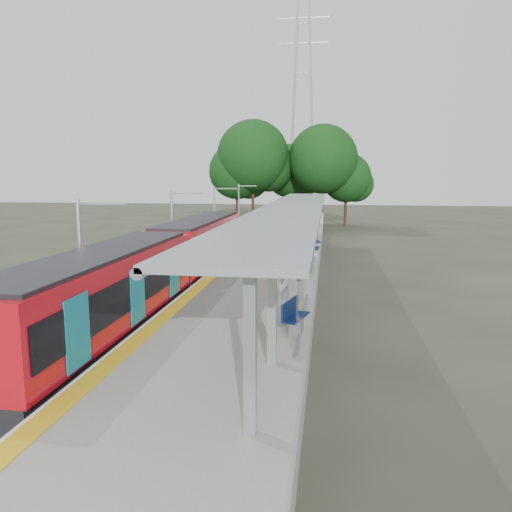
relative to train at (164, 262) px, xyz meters
The scene contains 16 objects.
ground 12.96m from the train, 69.41° to the right, with size 200.00×200.00×0.00m, color #474438.
trackbed 8.25m from the train, 90.01° to the left, with size 3.00×70.00×0.24m, color #59544C.
platform 9.33m from the train, 60.71° to the left, with size 6.00×50.00×1.00m, color gray.
tactile_strip 8.32m from the train, 76.34° to the left, with size 0.60×50.00×0.02m, color gold.
end_fence 33.28m from the train, 82.23° to the left, with size 6.00×0.10×1.20m, color #9EA0A5.
train is the anchor object (origin of this frame).
canopy 7.72m from the train, 34.57° to the left, with size 3.27×38.00×3.66m.
pylon 63.43m from the train, 86.72° to the left, with size 8.00×4.00×38.00m, color #9EA0A5, non-canonical shape.
tree_cluster 39.71m from the train, 86.16° to the left, with size 20.08×12.44×13.10m.
catenary_masts 7.28m from the train, 103.74° to the left, with size 2.08×48.16×5.40m.
bench_near 9.78m from the train, 45.08° to the right, with size 0.90×1.66×1.09m.
bench_mid 12.07m from the train, 53.93° to the left, with size 0.56×1.67×1.13m.
bench_far 15.37m from the train, 62.44° to the left, with size 0.84×1.59×1.04m.
info_pillar_near 7.20m from the train, 29.79° to the right, with size 0.36×0.36×1.60m.
info_pillar_far 6.76m from the train, 44.23° to the left, with size 0.39×0.39×1.75m.
litter_bin 6.32m from the train, 17.67° to the left, with size 0.42×0.42×0.87m, color #9EA0A5.
Camera 1 is at (3.49, -11.53, 6.27)m, focal length 35.00 mm.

